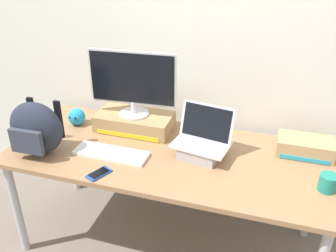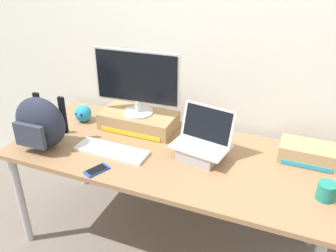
{
  "view_description": "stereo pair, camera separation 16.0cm",
  "coord_description": "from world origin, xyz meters",
  "px_view_note": "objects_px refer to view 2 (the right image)",
  "views": [
    {
      "loc": [
        0.55,
        -1.78,
        1.91
      ],
      "look_at": [
        0.0,
        0.0,
        0.9
      ],
      "focal_mm": 39.7,
      "sensor_mm": 36.0,
      "label": 1
    },
    {
      "loc": [
        0.7,
        -1.73,
        1.91
      ],
      "look_at": [
        0.0,
        0.0,
        0.9
      ],
      "focal_mm": 39.7,
      "sensor_mm": 36.0,
      "label": 2
    }
  ],
  "objects_px": {
    "toner_box_yellow": "(139,120)",
    "desktop_monitor": "(137,81)",
    "open_laptop": "(201,147)",
    "messenger_backpack": "(40,123)",
    "external_keyboard": "(112,151)",
    "toner_box_cyan": "(308,153)",
    "coffee_mug": "(327,191)",
    "plush_toy": "(83,113)",
    "cell_phone": "(97,170)"
  },
  "relations": [
    {
      "from": "coffee_mug",
      "to": "toner_box_yellow",
      "type": "bearing_deg",
      "value": 165.22
    },
    {
      "from": "messenger_backpack",
      "to": "external_keyboard",
      "type": "bearing_deg",
      "value": 10.85
    },
    {
      "from": "toner_box_yellow",
      "to": "coffee_mug",
      "type": "bearing_deg",
      "value": -14.78
    },
    {
      "from": "cell_phone",
      "to": "toner_box_cyan",
      "type": "xyz_separation_m",
      "value": [
        1.06,
        0.55,
        0.04
      ]
    },
    {
      "from": "open_laptop",
      "to": "messenger_backpack",
      "type": "bearing_deg",
      "value": -155.37
    },
    {
      "from": "toner_box_yellow",
      "to": "cell_phone",
      "type": "height_order",
      "value": "toner_box_yellow"
    },
    {
      "from": "toner_box_yellow",
      "to": "external_keyboard",
      "type": "distance_m",
      "value": 0.34
    },
    {
      "from": "open_laptop",
      "to": "external_keyboard",
      "type": "xyz_separation_m",
      "value": [
        -0.51,
        -0.16,
        -0.05
      ]
    },
    {
      "from": "coffee_mug",
      "to": "cell_phone",
      "type": "relative_size",
      "value": 0.89
    },
    {
      "from": "external_keyboard",
      "to": "toner_box_yellow",
      "type": "bearing_deg",
      "value": 87.99
    },
    {
      "from": "toner_box_yellow",
      "to": "toner_box_cyan",
      "type": "xyz_separation_m",
      "value": [
        1.07,
        0.01,
        -0.0
      ]
    },
    {
      "from": "toner_box_yellow",
      "to": "cell_phone",
      "type": "bearing_deg",
      "value": -89.61
    },
    {
      "from": "external_keyboard",
      "to": "plush_toy",
      "type": "relative_size",
      "value": 3.84
    },
    {
      "from": "toner_box_cyan",
      "to": "cell_phone",
      "type": "bearing_deg",
      "value": -152.82
    },
    {
      "from": "plush_toy",
      "to": "coffee_mug",
      "type": "bearing_deg",
      "value": -9.26
    },
    {
      "from": "cell_phone",
      "to": "plush_toy",
      "type": "xyz_separation_m",
      "value": [
        -0.4,
        0.48,
        0.05
      ]
    },
    {
      "from": "messenger_backpack",
      "to": "plush_toy",
      "type": "bearing_deg",
      "value": 82.4
    },
    {
      "from": "toner_box_yellow",
      "to": "cell_phone",
      "type": "distance_m",
      "value": 0.54
    },
    {
      "from": "desktop_monitor",
      "to": "toner_box_cyan",
      "type": "relative_size",
      "value": 1.74
    },
    {
      "from": "open_laptop",
      "to": "toner_box_cyan",
      "type": "distance_m",
      "value": 0.61
    },
    {
      "from": "desktop_monitor",
      "to": "open_laptop",
      "type": "height_order",
      "value": "desktop_monitor"
    },
    {
      "from": "external_keyboard",
      "to": "cell_phone",
      "type": "relative_size",
      "value": 2.94
    },
    {
      "from": "desktop_monitor",
      "to": "external_keyboard",
      "type": "relative_size",
      "value": 1.26
    },
    {
      "from": "open_laptop",
      "to": "toner_box_yellow",
      "type": "bearing_deg",
      "value": 169.54
    },
    {
      "from": "external_keyboard",
      "to": "coffee_mug",
      "type": "height_order",
      "value": "coffee_mug"
    },
    {
      "from": "cell_phone",
      "to": "open_laptop",
      "type": "bearing_deg",
      "value": 61.21
    },
    {
      "from": "toner_box_yellow",
      "to": "desktop_monitor",
      "type": "height_order",
      "value": "desktop_monitor"
    },
    {
      "from": "desktop_monitor",
      "to": "messenger_backpack",
      "type": "bearing_deg",
      "value": -139.83
    },
    {
      "from": "messenger_backpack",
      "to": "toner_box_cyan",
      "type": "height_order",
      "value": "messenger_backpack"
    },
    {
      "from": "desktop_monitor",
      "to": "messenger_backpack",
      "type": "height_order",
      "value": "desktop_monitor"
    },
    {
      "from": "external_keyboard",
      "to": "toner_box_cyan",
      "type": "relative_size",
      "value": 1.38
    },
    {
      "from": "open_laptop",
      "to": "external_keyboard",
      "type": "relative_size",
      "value": 0.79
    },
    {
      "from": "toner_box_yellow",
      "to": "desktop_monitor",
      "type": "xyz_separation_m",
      "value": [
        0.0,
        -0.0,
        0.28
      ]
    },
    {
      "from": "coffee_mug",
      "to": "plush_toy",
      "type": "relative_size",
      "value": 1.16
    },
    {
      "from": "open_laptop",
      "to": "plush_toy",
      "type": "xyz_separation_m",
      "value": [
        -0.89,
        0.12,
        -0.0
      ]
    },
    {
      "from": "desktop_monitor",
      "to": "toner_box_cyan",
      "type": "xyz_separation_m",
      "value": [
        1.07,
        0.01,
        -0.28
      ]
    },
    {
      "from": "desktop_monitor",
      "to": "messenger_backpack",
      "type": "xyz_separation_m",
      "value": [
        -0.43,
        -0.43,
        -0.17
      ]
    },
    {
      "from": "toner_box_yellow",
      "to": "open_laptop",
      "type": "height_order",
      "value": "open_laptop"
    },
    {
      "from": "coffee_mug",
      "to": "plush_toy",
      "type": "height_order",
      "value": "plush_toy"
    },
    {
      "from": "desktop_monitor",
      "to": "plush_toy",
      "type": "xyz_separation_m",
      "value": [
        -0.4,
        -0.05,
        -0.27
      ]
    },
    {
      "from": "external_keyboard",
      "to": "coffee_mug",
      "type": "xyz_separation_m",
      "value": [
        1.19,
        0.02,
        0.03
      ]
    },
    {
      "from": "external_keyboard",
      "to": "plush_toy",
      "type": "bearing_deg",
      "value": 144.36
    },
    {
      "from": "external_keyboard",
      "to": "cell_phone",
      "type": "distance_m",
      "value": 0.2
    },
    {
      "from": "messenger_backpack",
      "to": "plush_toy",
      "type": "relative_size",
      "value": 2.87
    },
    {
      "from": "external_keyboard",
      "to": "toner_box_cyan",
      "type": "bearing_deg",
      "value": 18.47
    },
    {
      "from": "open_laptop",
      "to": "toner_box_cyan",
      "type": "xyz_separation_m",
      "value": [
        0.58,
        0.19,
        -0.01
      ]
    },
    {
      "from": "plush_toy",
      "to": "external_keyboard",
      "type": "bearing_deg",
      "value": -36.38
    },
    {
      "from": "coffee_mug",
      "to": "cell_phone",
      "type": "xyz_separation_m",
      "value": [
        -1.17,
        -0.22,
        -0.04
      ]
    },
    {
      "from": "cell_phone",
      "to": "toner_box_yellow",
      "type": "bearing_deg",
      "value": 115.44
    },
    {
      "from": "toner_box_cyan",
      "to": "plush_toy",
      "type": "bearing_deg",
      "value": -177.4
    }
  ]
}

